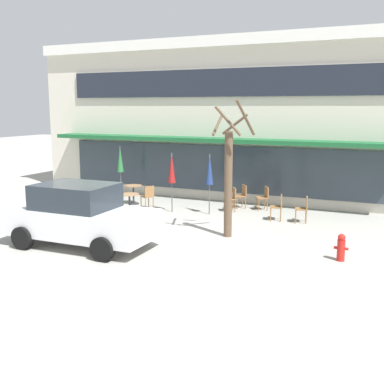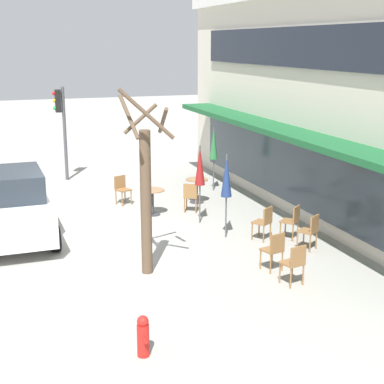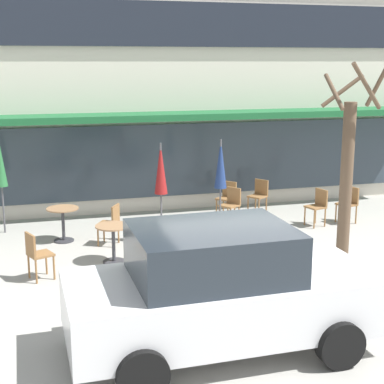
{
  "view_description": "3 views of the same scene",
  "coord_description": "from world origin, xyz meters",
  "views": [
    {
      "loc": [
        7.29,
        -12.36,
        3.87
      ],
      "look_at": [
        0.42,
        2.49,
        0.95
      ],
      "focal_mm": 45.0,
      "sensor_mm": 36.0,
      "label": 1
    },
    {
      "loc": [
        14.15,
        -2.2,
        4.93
      ],
      "look_at": [
        0.33,
        2.6,
        1.2
      ],
      "focal_mm": 55.0,
      "sensor_mm": 36.0,
      "label": 2
    },
    {
      "loc": [
        -3.37,
        -8.92,
        3.9
      ],
      "look_at": [
        -0.11,
        2.92,
        1.16
      ],
      "focal_mm": 55.0,
      "sensor_mm": 36.0,
      "label": 3
    }
  ],
  "objects": [
    {
      "name": "cafe_chair_6",
      "position": [
        1.39,
        4.96,
        0.53
      ],
      "size": [
        0.56,
        0.56,
        0.89
      ],
      "color": "olive",
      "rests_on": "ground"
    },
    {
      "name": "cafe_chair_0",
      "position": [
        2.27,
        4.97,
        0.53
      ],
      "size": [
        0.55,
        0.55,
        0.89
      ],
      "color": "olive",
      "rests_on": "ground"
    },
    {
      "name": "ground_plane",
      "position": [
        0.0,
        0.0,
        0.0
      ],
      "size": [
        80.0,
        80.0,
        0.0
      ],
      "primitive_type": "plane",
      "color": "#9E9B93"
    },
    {
      "name": "cafe_chair_5",
      "position": [
        4.06,
        3.55,
        0.53
      ],
      "size": [
        0.48,
        0.48,
        0.89
      ],
      "color": "olive",
      "rests_on": "ground"
    },
    {
      "name": "patio_umbrella_cream_folded",
      "position": [
        -4.08,
        4.91,
        1.63
      ],
      "size": [
        0.28,
        0.28,
        2.2
      ],
      "color": "#4C4C51",
      "rests_on": "ground"
    },
    {
      "name": "patio_umbrella_green_folded",
      "position": [
        -0.73,
        3.2,
        1.63
      ],
      "size": [
        0.28,
        0.28,
        2.2
      ],
      "color": "#4C4C51",
      "rests_on": "ground"
    },
    {
      "name": "cafe_chair_3",
      "position": [
        1.25,
        4.23,
        0.53
      ],
      "size": [
        0.55,
        0.55,
        0.89
      ],
      "color": "olive",
      "rests_on": "ground"
    },
    {
      "name": "parked_sedan",
      "position": [
        -1.03,
        -1.83,
        0.88
      ],
      "size": [
        4.23,
        2.08,
        1.76
      ],
      "color": "silver",
      "rests_on": "ground"
    },
    {
      "name": "cafe_chair_1",
      "position": [
        -1.81,
        3.3,
        0.53
      ],
      "size": [
        0.54,
        0.54,
        0.89
      ],
      "color": "olive",
      "rests_on": "ground"
    },
    {
      "name": "cafe_table_near_wall",
      "position": [
        -2.8,
        3.85,
        0.52
      ],
      "size": [
        0.7,
        0.7,
        0.76
      ],
      "color": "#333338",
      "rests_on": "ground"
    },
    {
      "name": "cafe_chair_4",
      "position": [
        3.2,
        3.52,
        0.53
      ],
      "size": [
        0.49,
        0.49,
        0.89
      ],
      "color": "olive",
      "rests_on": "ground"
    },
    {
      "name": "fire_hydrant",
      "position": [
        5.8,
        -0.13,
        0.35
      ],
      "size": [
        0.36,
        0.2,
        0.71
      ],
      "color": "red",
      "rests_on": "ground"
    },
    {
      "name": "patio_umbrella_corner_open",
      "position": [
        0.69,
        3.41,
        1.63
      ],
      "size": [
        0.28,
        0.28,
        2.2
      ],
      "color": "#4C4C51",
      "rests_on": "ground"
    },
    {
      "name": "building_facade",
      "position": [
        0.0,
        9.96,
        3.33
      ],
      "size": [
        17.48,
        9.1,
        6.67
      ],
      "color": "beige",
      "rests_on": "ground"
    },
    {
      "name": "street_tree",
      "position": [
        2.38,
        0.85,
        1.83
      ],
      "size": [
        1.05,
        1.12,
        4.08
      ],
      "color": "brown",
      "rests_on": "ground"
    },
    {
      "name": "cafe_chair_2",
      "position": [
        -3.39,
        1.57,
        0.53
      ],
      "size": [
        0.52,
        0.52,
        0.89
      ],
      "color": "olive",
      "rests_on": "ground"
    },
    {
      "name": "cafe_table_streetside",
      "position": [
        -1.92,
        2.16,
        0.52
      ],
      "size": [
        0.7,
        0.7,
        0.76
      ],
      "color": "#333338",
      "rests_on": "ground"
    }
  ]
}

